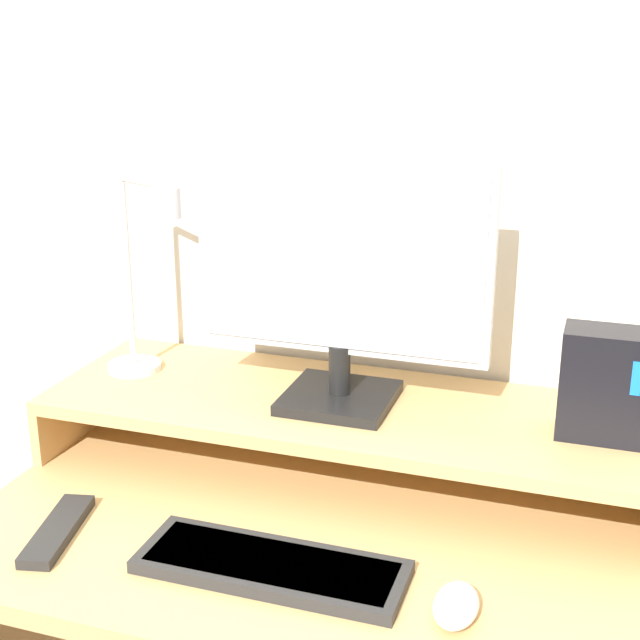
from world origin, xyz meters
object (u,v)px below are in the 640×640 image
desk_lamp (145,281)px  router_dock (607,385)px  remote_control (58,530)px  monitor (340,277)px  keyboard (271,566)px  mouse (456,605)px

desk_lamp → router_dock: 0.77m
desk_lamp → remote_control: 0.45m
monitor → keyboard: (0.01, -0.33, -0.32)m
router_dock → keyboard: router_dock is taller
monitor → mouse: 0.54m
desk_lamp → keyboard: desk_lamp is taller
desk_lamp → router_dock: (0.77, 0.00, -0.09)m
router_dock → remote_control: 0.84m
desk_lamp → keyboard: (0.36, -0.33, -0.28)m
keyboard → mouse: (0.26, -0.02, 0.01)m
desk_lamp → monitor: bearing=0.1°
mouse → keyboard: bearing=176.5°
mouse → remote_control: 0.59m
keyboard → remote_control: bearing=-178.0°
monitor → mouse: size_ratio=5.01×
mouse → remote_control: size_ratio=0.51×
router_dock → keyboard: 0.56m
monitor → desk_lamp: (-0.35, -0.00, -0.04)m
desk_lamp → router_dock: size_ratio=2.09×
keyboard → mouse: bearing=-3.5°
router_dock → keyboard: size_ratio=0.46×
keyboard → mouse: 0.26m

